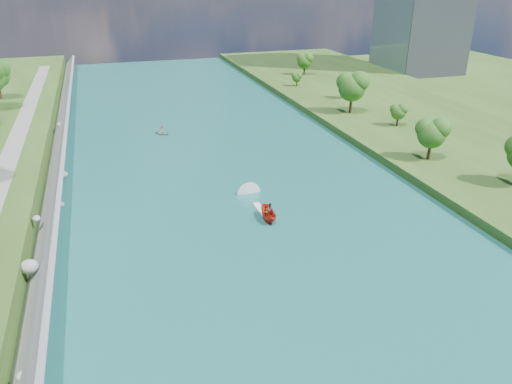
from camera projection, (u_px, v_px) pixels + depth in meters
name	position (u px, v px, depth m)	size (l,w,h in m)	color
ground	(276.00, 256.00, 58.97)	(260.00, 260.00, 0.00)	#2D5119
river_water	(232.00, 190.00, 76.33)	(55.00, 240.00, 0.10)	#185D5A
berm_east	(498.00, 152.00, 89.68)	(44.00, 240.00, 1.50)	#2D5119
riprap_bank	(50.00, 203.00, 67.96)	(4.66, 236.00, 4.31)	slate
trees_east	(430.00, 122.00, 89.65)	(14.81, 138.93, 10.70)	#2A5115
motorboat	(265.00, 210.00, 68.16)	(3.60, 18.98, 2.18)	red
raft	(162.00, 132.00, 101.41)	(3.92, 3.94, 1.71)	#989BA0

